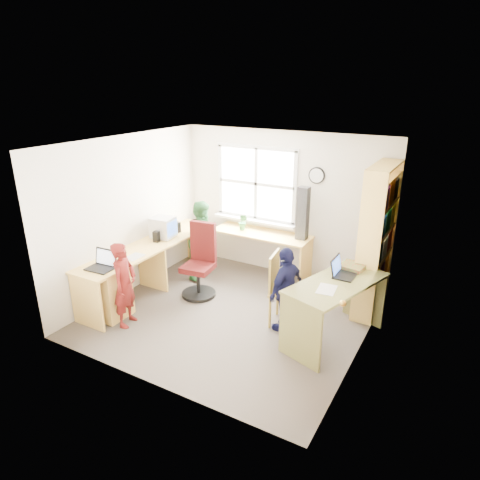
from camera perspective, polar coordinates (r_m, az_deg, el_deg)
The scene contains 19 objects.
room at distance 5.73m, azimuth -0.66°, elevation 1.08°, with size 3.64×3.44×2.44m.
l_desk at distance 6.46m, azimuth -12.55°, elevation -4.38°, with size 2.38×2.95×0.75m.
right_desk at distance 5.48m, azimuth 12.66°, elevation -7.58°, with size 1.04×1.54×0.81m.
bookshelf at distance 6.23m, azimuth 17.73°, elevation -0.41°, with size 0.30×1.02×2.10m.
swivel_chair at distance 6.56m, azimuth -5.32°, elevation -3.29°, with size 0.59×0.59×1.13m.
wooden_chair at distance 5.76m, azimuth 5.66°, elevation -6.19°, with size 0.50×0.50×1.01m.
crt_monitor at distance 6.92m, azimuth -10.22°, elevation 1.65°, with size 0.37×0.34×0.34m.
laptop_left at distance 6.05m, azimuth -17.85°, elevation -3.05°, with size 0.37×0.32×0.24m.
laptop_right at distance 5.55m, azimuth 13.38°, elevation -4.07°, with size 0.28×0.34×0.23m.
speaker_a at distance 6.79m, azimuth -11.09°, elevation 0.44°, with size 0.10×0.10×0.17m.
speaker_b at distance 7.17m, azimuth -8.36°, elevation 1.69°, with size 0.11×0.11×0.17m.
cd_tower at distance 6.76m, azimuth 8.38°, elevation 3.53°, with size 0.17×0.15×0.85m.
game_box at distance 5.79m, azimuth 14.81°, elevation -3.44°, with size 0.33×0.33×0.06m.
paper_a at distance 6.31m, azimuth -13.91°, elevation -2.18°, with size 0.20×0.29×0.00m.
paper_b at distance 5.17m, azimuth 11.47°, elevation -6.47°, with size 0.24×0.32×0.00m.
potted_plant at distance 7.19m, azimuth 0.41°, elevation 2.42°, with size 0.16×0.13×0.28m, color #2E743D.
person_red at distance 5.89m, azimuth -15.13°, elevation -5.77°, with size 0.43×0.28×1.17m, color maroon.
person_green at distance 7.08m, azimuth -4.88°, elevation 0.03°, with size 0.64×0.50×1.31m, color #2B6C33.
person_navy at distance 5.61m, azimuth 6.17°, elevation -6.57°, with size 0.68×0.28×1.16m, color #121439.
Camera 1 is at (2.73, -4.57, 3.12)m, focal length 32.00 mm.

